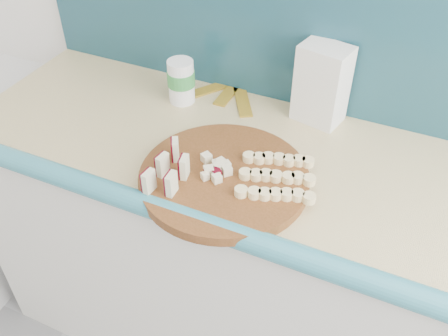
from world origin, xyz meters
name	(u,v)px	position (x,y,z in m)	size (l,w,h in m)	color
kitchen_counter	(321,284)	(0.10, 1.50, 0.46)	(2.20, 0.63, 0.91)	white
backsplash	(386,42)	(0.10, 1.79, 1.16)	(2.20, 0.02, 0.50)	teal
cutting_board	(224,178)	(-0.17, 1.35, 0.92)	(0.43, 0.43, 0.03)	#4F2D11
apple_wedges	(168,169)	(-0.29, 1.28, 0.97)	(0.08, 0.18, 0.06)	#EEE8BE
apple_chunks	(213,170)	(-0.20, 1.35, 0.95)	(0.06, 0.07, 0.02)	#F9ECC7
banana_slices	(277,176)	(-0.05, 1.39, 0.95)	(0.22, 0.20, 0.02)	#FCE09A
flour_bag	(322,84)	(-0.04, 1.73, 1.03)	(0.14, 0.10, 0.23)	white
canister	(181,81)	(-0.45, 1.65, 0.98)	(0.08, 0.08, 0.14)	white
banana_peel	(227,93)	(-0.34, 1.74, 0.91)	(0.26, 0.21, 0.01)	gold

